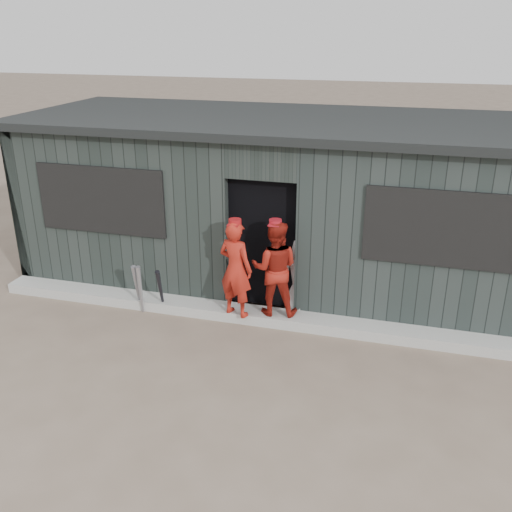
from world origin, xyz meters
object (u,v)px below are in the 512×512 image
(bat_left, at_px, (141,290))
(bat_right, at_px, (161,291))
(bat_mid, at_px, (137,287))
(player_red_left, at_px, (236,269))
(player_grey_back, at_px, (301,277))
(player_red_right, at_px, (275,268))
(dugout, at_px, (284,201))

(bat_left, bearing_deg, bat_right, 19.57)
(bat_mid, relative_size, player_red_left, 0.57)
(player_red_left, relative_size, player_grey_back, 1.17)
(player_red_right, bearing_deg, player_red_left, 12.77)
(player_red_left, bearing_deg, player_grey_back, -130.29)
(bat_mid, relative_size, dugout, 0.09)
(dugout, bearing_deg, player_red_left, -97.68)
(bat_left, xyz_separation_m, player_red_left, (1.41, 0.10, 0.45))
(bat_right, xyz_separation_m, player_red_right, (1.64, 0.19, 0.46))
(player_red_left, bearing_deg, player_red_right, -141.89)
(player_red_left, distance_m, player_grey_back, 0.99)
(bat_left, height_order, bat_mid, bat_left)
(player_red_right, height_order, player_grey_back, player_red_right)
(player_red_right, bearing_deg, dugout, -89.24)
(dugout, bearing_deg, bat_mid, -133.11)
(bat_right, bearing_deg, bat_mid, -176.00)
(player_grey_back, bearing_deg, player_red_left, 22.47)
(player_red_left, distance_m, player_red_right, 0.54)
(bat_mid, bearing_deg, player_red_right, 6.14)
(player_grey_back, relative_size, dugout, 0.14)
(bat_mid, bearing_deg, dugout, 46.89)
(bat_left, bearing_deg, player_red_right, 8.51)
(player_red_left, bearing_deg, bat_mid, 18.34)
(bat_left, height_order, dugout, dugout)
(bat_mid, relative_size, player_grey_back, 0.67)
(bat_right, distance_m, player_red_right, 1.72)
(player_red_right, distance_m, player_grey_back, 0.51)
(bat_right, xyz_separation_m, dugout, (1.39, 1.84, 0.92))
(bat_mid, xyz_separation_m, player_red_right, (2.00, 0.22, 0.44))
(bat_mid, bearing_deg, player_red_left, 0.96)
(bat_right, relative_size, player_red_right, 0.55)
(bat_left, relative_size, player_red_left, 0.57)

